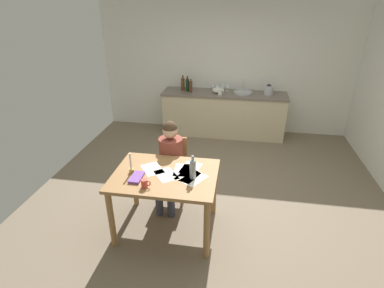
% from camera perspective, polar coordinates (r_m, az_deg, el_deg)
% --- Properties ---
extents(ground_plane, '(5.20, 5.20, 0.04)m').
position_cam_1_polar(ground_plane, '(4.53, 3.69, -9.59)').
color(ground_plane, '#7A6B56').
extents(wall_back, '(5.20, 0.12, 2.60)m').
position_cam_1_polar(wall_back, '(6.42, 6.56, 13.98)').
color(wall_back, silver).
rests_on(wall_back, ground).
extents(kitchen_counter, '(2.50, 0.64, 0.90)m').
position_cam_1_polar(kitchen_counter, '(6.31, 5.98, 5.76)').
color(kitchen_counter, beige).
rests_on(kitchen_counter, ground).
extents(dining_table, '(1.20, 0.90, 0.78)m').
position_cam_1_polar(dining_table, '(3.55, -5.07, -7.32)').
color(dining_table, '#9E7042').
rests_on(dining_table, ground).
extents(chair_at_table, '(0.41, 0.41, 0.88)m').
position_cam_1_polar(chair_at_table, '(4.23, -3.67, -4.07)').
color(chair_at_table, '#9E7042').
rests_on(chair_at_table, ground).
extents(person_seated, '(0.33, 0.59, 1.19)m').
position_cam_1_polar(person_seated, '(4.02, -4.24, -2.87)').
color(person_seated, brown).
rests_on(person_seated, ground).
extents(coffee_mug, '(0.11, 0.07, 0.09)m').
position_cam_1_polar(coffee_mug, '(3.27, -8.98, -7.39)').
color(coffee_mug, '#D84C3F').
rests_on(coffee_mug, dining_table).
extents(candlestick, '(0.06, 0.06, 0.25)m').
position_cam_1_polar(candlestick, '(3.54, -11.48, -4.38)').
color(candlestick, gold).
rests_on(candlestick, dining_table).
extents(book_magazine, '(0.13, 0.24, 0.03)m').
position_cam_1_polar(book_magazine, '(3.45, -10.47, -6.25)').
color(book_magazine, '#7B4BA7').
rests_on(book_magazine, dining_table).
extents(paper_letter, '(0.33, 0.36, 0.00)m').
position_cam_1_polar(paper_letter, '(3.39, 0.31, -6.56)').
color(paper_letter, white).
rests_on(paper_letter, dining_table).
extents(paper_bill, '(0.26, 0.33, 0.00)m').
position_cam_1_polar(paper_bill, '(3.59, -0.26, -4.61)').
color(paper_bill, white).
rests_on(paper_bill, dining_table).
extents(paper_envelope, '(0.34, 0.36, 0.00)m').
position_cam_1_polar(paper_envelope, '(3.60, -7.54, -4.72)').
color(paper_envelope, white).
rests_on(paper_envelope, dining_table).
extents(paper_receipt, '(0.35, 0.36, 0.00)m').
position_cam_1_polar(paper_receipt, '(3.47, -4.92, -5.86)').
color(paper_receipt, white).
rests_on(paper_receipt, dining_table).
extents(paper_notice, '(0.31, 0.35, 0.00)m').
position_cam_1_polar(paper_notice, '(3.44, -0.77, -6.03)').
color(paper_notice, white).
rests_on(paper_notice, dining_table).
extents(paper_flyer, '(0.23, 0.31, 0.00)m').
position_cam_1_polar(paper_flyer, '(3.55, -1.71, -4.97)').
color(paper_flyer, white).
rests_on(paper_flyer, dining_table).
extents(wine_bottle_on_table, '(0.07, 0.07, 0.28)m').
position_cam_1_polar(wine_bottle_on_table, '(3.34, 0.14, -4.76)').
color(wine_bottle_on_table, '#8C999E').
rests_on(wine_bottle_on_table, dining_table).
extents(sink_unit, '(0.36, 0.36, 0.24)m').
position_cam_1_polar(sink_unit, '(6.16, 9.65, 9.65)').
color(sink_unit, '#B2B7BC').
rests_on(sink_unit, kitchen_counter).
extents(bottle_oil, '(0.08, 0.08, 0.30)m').
position_cam_1_polar(bottle_oil, '(6.28, -1.74, 11.32)').
color(bottle_oil, '#593319').
rests_on(bottle_oil, kitchen_counter).
extents(bottle_vinegar, '(0.08, 0.08, 0.30)m').
position_cam_1_polar(bottle_vinegar, '(6.22, -0.87, 11.16)').
color(bottle_vinegar, black).
rests_on(bottle_vinegar, kitchen_counter).
extents(bottle_wine_red, '(0.06, 0.06, 0.27)m').
position_cam_1_polar(bottle_wine_red, '(6.15, -0.22, 10.87)').
color(bottle_wine_red, '#593319').
rests_on(bottle_wine_red, kitchen_counter).
extents(mixing_bowl, '(0.24, 0.24, 0.11)m').
position_cam_1_polar(mixing_bowl, '(6.14, 5.01, 10.15)').
color(mixing_bowl, white).
rests_on(mixing_bowl, kitchen_counter).
extents(stovetop_kettle, '(0.18, 0.18, 0.22)m').
position_cam_1_polar(stovetop_kettle, '(6.16, 14.34, 9.95)').
color(stovetop_kettle, '#B7BABF').
rests_on(stovetop_kettle, kitchen_counter).
extents(wine_glass_near_sink, '(0.07, 0.07, 0.15)m').
position_cam_1_polar(wine_glass_near_sink, '(6.28, 6.77, 10.97)').
color(wine_glass_near_sink, silver).
rests_on(wine_glass_near_sink, kitchen_counter).
extents(wine_glass_by_kettle, '(0.07, 0.07, 0.15)m').
position_cam_1_polar(wine_glass_by_kettle, '(6.29, 5.86, 11.02)').
color(wine_glass_by_kettle, silver).
rests_on(wine_glass_by_kettle, kitchen_counter).
extents(wine_glass_back_left, '(0.07, 0.07, 0.15)m').
position_cam_1_polar(wine_glass_back_left, '(6.30, 4.80, 11.08)').
color(wine_glass_back_left, silver).
rests_on(wine_glass_back_left, kitchen_counter).
extents(wine_glass_back_right, '(0.07, 0.07, 0.15)m').
position_cam_1_polar(wine_glass_back_right, '(6.30, 4.01, 11.13)').
color(wine_glass_back_right, silver).
rests_on(wine_glass_back_right, kitchen_counter).
extents(teacup_on_counter, '(0.13, 0.09, 0.10)m').
position_cam_1_polar(teacup_on_counter, '(6.02, 5.36, 9.81)').
color(teacup_on_counter, white).
rests_on(teacup_on_counter, kitchen_counter).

